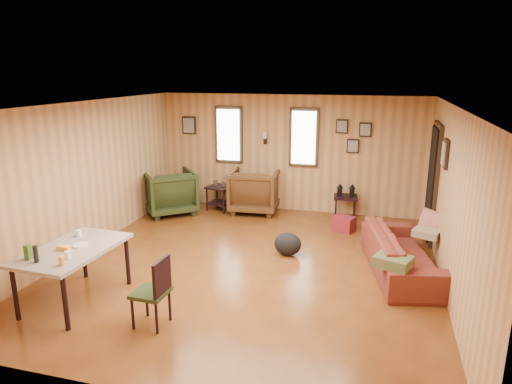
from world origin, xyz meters
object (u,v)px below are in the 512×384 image
(sofa, at_px, (402,246))
(recliner_brown, at_px, (255,189))
(recliner_green, at_px, (169,190))
(side_table, at_px, (346,195))
(end_table, at_px, (220,194))
(dining_table, at_px, (72,253))

(sofa, xyz_separation_m, recliner_brown, (-2.85, 2.30, 0.09))
(recliner_brown, bearing_deg, recliner_green, 15.07)
(side_table, bearing_deg, end_table, -177.80)
(end_table, xyz_separation_m, dining_table, (-0.44, -4.21, 0.30))
(sofa, distance_m, side_table, 2.50)
(recliner_brown, xyz_separation_m, dining_table, (-1.17, -4.31, 0.16))
(end_table, relative_size, dining_table, 0.44)
(end_table, relative_size, side_table, 0.88)
(recliner_green, relative_size, side_table, 1.37)
(sofa, distance_m, recliner_green, 4.83)
(dining_table, bearing_deg, sofa, 29.41)
(recliner_green, distance_m, side_table, 3.56)
(side_table, bearing_deg, recliner_green, -170.79)
(dining_table, bearing_deg, side_table, 57.69)
(recliner_green, xyz_separation_m, side_table, (3.52, 0.57, -0.00))
(sofa, height_order, recliner_brown, recliner_brown)
(sofa, height_order, side_table, sofa)
(recliner_brown, relative_size, recliner_green, 1.00)
(end_table, distance_m, side_table, 2.59)
(dining_table, bearing_deg, end_table, 86.84)
(side_table, bearing_deg, recliner_brown, 179.92)
(side_table, bearing_deg, sofa, -66.59)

